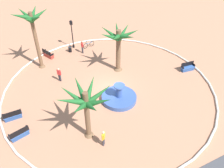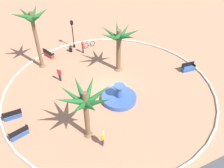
% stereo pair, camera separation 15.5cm
% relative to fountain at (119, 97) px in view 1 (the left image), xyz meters
% --- Properties ---
extents(ground_plane, '(80.00, 80.00, 0.00)m').
position_rel_fountain_xyz_m(ground_plane, '(0.13, -1.98, -0.28)').
color(ground_plane, tan).
extents(plaza_curb, '(21.46, 21.46, 0.20)m').
position_rel_fountain_xyz_m(plaza_curb, '(0.13, -1.98, -0.18)').
color(plaza_curb, silver).
rests_on(plaza_curb, ground).
extents(fountain, '(3.40, 3.40, 1.80)m').
position_rel_fountain_xyz_m(fountain, '(0.00, 0.00, 0.00)').
color(fountain, '#38569E').
rests_on(fountain, ground).
extents(palm_tree_near_fountain, '(3.94, 3.74, 6.86)m').
position_rel_fountain_xyz_m(palm_tree_near_fountain, '(5.49, -9.04, 4.97)').
color(palm_tree_near_fountain, brown).
rests_on(palm_tree_near_fountain, ground).
extents(palm_tree_by_curb, '(4.25, 4.34, 5.18)m').
position_rel_fountain_xyz_m(palm_tree_by_curb, '(-2.26, -4.60, 3.47)').
color(palm_tree_by_curb, brown).
rests_on(palm_tree_by_curb, ground).
extents(palm_tree_mid_plaza, '(4.39, 4.42, 4.92)m').
position_rel_fountain_xyz_m(palm_tree_mid_plaza, '(4.26, 2.78, 3.46)').
color(palm_tree_mid_plaza, brown).
rests_on(palm_tree_mid_plaza, ground).
extents(bench_east, '(1.13, 1.66, 1.00)m').
position_rel_fountain_xyz_m(bench_east, '(4.25, -10.82, 0.07)').
color(bench_east, '#B73D33').
rests_on(bench_east, ground).
extents(bench_west, '(1.67, 0.89, 1.00)m').
position_rel_fountain_xyz_m(bench_west, '(9.43, 0.48, 0.07)').
color(bench_west, '#335BA8').
rests_on(bench_west, ground).
extents(bench_north, '(1.64, 0.67, 1.00)m').
position_rel_fountain_xyz_m(bench_north, '(-9.33, -1.00, 0.07)').
color(bench_north, '#335BA8').
rests_on(bench_north, ground).
extents(bench_southeast, '(1.60, 0.51, 1.00)m').
position_rel_fountain_xyz_m(bench_southeast, '(9.64, -1.90, 0.07)').
color(bench_southeast, '#335BA8').
rests_on(bench_southeast, ground).
extents(lamppost, '(0.32, 0.32, 3.82)m').
position_rel_fountain_xyz_m(lamppost, '(0.68, -11.74, 1.96)').
color(lamppost, black).
rests_on(lamppost, ground).
extents(trash_bin, '(0.46, 0.46, 0.73)m').
position_rel_fountain_xyz_m(trash_bin, '(1.44, -10.84, 0.10)').
color(trash_bin, black).
rests_on(trash_bin, ground).
extents(bicycle_red_frame, '(1.69, 0.52, 0.94)m').
position_rel_fountain_xyz_m(bicycle_red_frame, '(-1.14, -10.90, 0.10)').
color(bicycle_red_frame, black).
rests_on(bicycle_red_frame, ground).
extents(person_cyclist_helmet, '(0.22, 0.53, 1.68)m').
position_rel_fountain_xyz_m(person_cyclist_helmet, '(0.09, -9.90, 0.66)').
color(person_cyclist_helmet, '#33333D').
rests_on(person_cyclist_helmet, ground).
extents(person_cyclist_photo, '(0.37, 0.43, 1.60)m').
position_rel_fountain_xyz_m(person_cyclist_photo, '(3.56, 4.20, 0.62)').
color(person_cyclist_photo, '#33333D').
rests_on(person_cyclist_photo, ground).
extents(person_pedestrian_stroll, '(0.37, 0.43, 1.65)m').
position_rel_fountain_xyz_m(person_pedestrian_stroll, '(4.32, -5.45, 0.64)').
color(person_pedestrian_stroll, '#33333D').
rests_on(person_pedestrian_stroll, ground).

